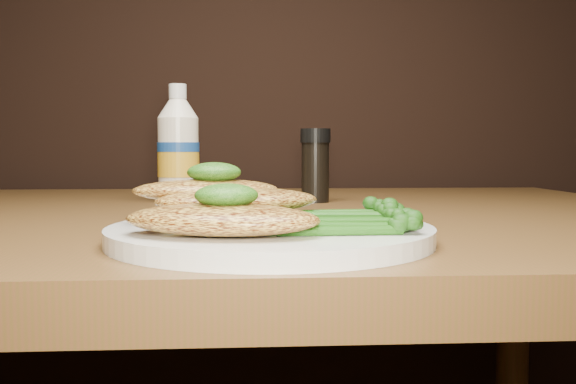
{
  "coord_description": "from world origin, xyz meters",
  "views": [
    {
      "loc": [
        0.06,
        0.3,
        0.82
      ],
      "look_at": [
        0.09,
        0.8,
        0.79
      ],
      "focal_mm": 39.09,
      "sensor_mm": 36.0,
      "label": 1
    }
  ],
  "objects": [
    {
      "name": "broccolini_bundle",
      "position": [
        0.13,
        0.77,
        0.77
      ],
      "size": [
        0.14,
        0.12,
        0.02
      ],
      "primitive_type": null,
      "rotation": [
        0.0,
        0.0,
        -0.28
      ],
      "color": "#1E5111",
      "rests_on": "plate"
    },
    {
      "name": "mayo_bottle",
      "position": [
        -0.04,
        1.17,
        0.83
      ],
      "size": [
        0.06,
        0.06,
        0.16
      ],
      "primitive_type": null,
      "rotation": [
        0.0,
        0.0,
        0.12
      ],
      "color": "#F3E7CE",
      "rests_on": "dining_table"
    },
    {
      "name": "pesto_back",
      "position": [
        0.03,
        0.82,
        0.8
      ],
      "size": [
        0.05,
        0.04,
        0.02
      ],
      "primitive_type": "ellipsoid",
      "rotation": [
        0.0,
        0.0,
        0.08
      ],
      "color": "black",
      "rests_on": "chicken_back"
    },
    {
      "name": "pesto_front",
      "position": [
        0.04,
        0.74,
        0.79
      ],
      "size": [
        0.05,
        0.05,
        0.02
      ],
      "primitive_type": "ellipsoid",
      "rotation": [
        0.0,
        0.0,
        0.24
      ],
      "color": "black",
      "rests_on": "chicken_front"
    },
    {
      "name": "chicken_front",
      "position": [
        0.04,
        0.73,
        0.77
      ],
      "size": [
        0.15,
        0.1,
        0.02
      ],
      "primitive_type": "ellipsoid",
      "rotation": [
        0.0,
        0.0,
        -0.22
      ],
      "color": "gold",
      "rests_on": "plate"
    },
    {
      "name": "plate",
      "position": [
        0.08,
        0.79,
        0.76
      ],
      "size": [
        0.26,
        0.26,
        0.01
      ],
      "primitive_type": "cylinder",
      "color": "white",
      "rests_on": "dining_table"
    },
    {
      "name": "chicken_mid",
      "position": [
        0.05,
        0.8,
        0.78
      ],
      "size": [
        0.14,
        0.09,
        0.02
      ],
      "primitive_type": "ellipsoid",
      "rotation": [
        0.0,
        0.0,
        0.22
      ],
      "color": "gold",
      "rests_on": "plate"
    },
    {
      "name": "pepper_grinder",
      "position": [
        0.15,
        1.15,
        0.8
      ],
      "size": [
        0.05,
        0.05,
        0.1
      ],
      "primitive_type": null,
      "rotation": [
        0.0,
        0.0,
        -0.23
      ],
      "color": "black",
      "rests_on": "dining_table"
    },
    {
      "name": "chicken_back",
      "position": [
        0.02,
        0.82,
        0.79
      ],
      "size": [
        0.13,
        0.08,
        0.02
      ],
      "primitive_type": "ellipsoid",
      "rotation": [
        0.0,
        0.0,
        0.16
      ],
      "color": "gold",
      "rests_on": "plate"
    }
  ]
}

